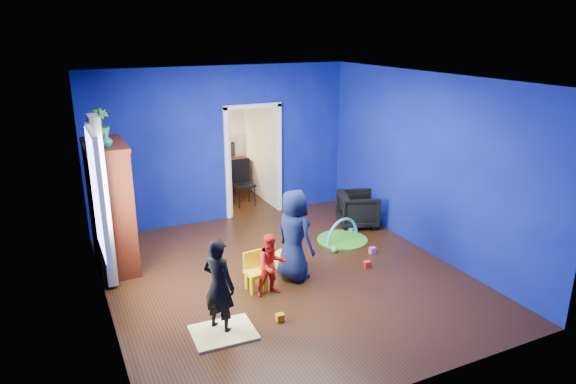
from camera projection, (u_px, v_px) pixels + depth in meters
name	position (u px, v px, depth m)	size (l,w,h in m)	color
floor	(286.00, 277.00, 7.65)	(5.00, 5.50, 0.01)	black
ceiling	(286.00, 79.00, 6.76)	(5.00, 5.50, 0.01)	white
wall_back	(223.00, 145.00, 9.57)	(5.00, 0.02, 2.90)	navy
wall_front	(410.00, 260.00, 4.84)	(5.00, 0.02, 2.90)	navy
wall_left	(99.00, 210.00, 6.18)	(0.02, 5.50, 2.90)	navy
wall_right	(426.00, 164.00, 8.23)	(0.02, 5.50, 2.90)	navy
alcove	(237.00, 143.00, 10.63)	(1.00, 1.75, 2.50)	silver
armchair	(358.00, 209.00, 9.53)	(0.68, 0.70, 0.64)	black
child_black	(219.00, 286.00, 6.13)	(0.44, 0.29, 1.20)	black
child_navy	(294.00, 235.00, 7.42)	(0.66, 0.43, 1.36)	#0E1235
toddler_red	(272.00, 265.00, 7.02)	(0.43, 0.34, 0.89)	#AC1216
vase	(105.00, 140.00, 7.10)	(0.18, 0.18, 0.19)	#0D5A6A
potted_plant	(100.00, 124.00, 7.51)	(0.26, 0.26, 0.46)	green
tv_armoire	(111.00, 207.00, 7.69)	(0.58, 1.14, 1.96)	#3E1A0A
crt_tv	(113.00, 204.00, 7.69)	(0.46, 0.70, 0.54)	silver
yellow_blanket	(223.00, 332.00, 6.23)	(0.75, 0.60, 0.03)	#F2E07A
hopper_ball	(284.00, 260.00, 7.77)	(0.36, 0.36, 0.36)	yellow
kid_chair	(256.00, 274.00, 7.19)	(0.28, 0.28, 0.50)	yellow
play_mat	(342.00, 240.00, 8.95)	(0.88, 0.88, 0.02)	#379621
toy_arch	(342.00, 239.00, 8.95)	(0.79, 0.79, 0.05)	#3F8CD8
window_left	(96.00, 194.00, 6.46)	(0.03, 0.95, 1.55)	white
curtain	(103.00, 202.00, 7.07)	(0.14, 0.42, 2.40)	slate
doorway	(253.00, 162.00, 9.94)	(1.16, 0.10, 2.10)	white
study_desk	(229.00, 176.00, 11.44)	(0.88, 0.44, 0.75)	#3D140A
desk_monitor	(226.00, 150.00, 11.37)	(0.40, 0.05, 0.32)	black
desk_lamp	(215.00, 153.00, 11.21)	(0.14, 0.14, 0.14)	#FFD88C
folding_chair	(244.00, 184.00, 10.59)	(0.40, 0.40, 0.92)	black
book_shelf	(224.00, 102.00, 11.03)	(0.88, 0.24, 0.04)	white
toy_0	(367.00, 264.00, 7.94)	(0.10, 0.08, 0.10)	red
toy_1	(351.00, 229.00, 9.32)	(0.11, 0.11, 0.11)	#2399C9
toy_2	(280.00, 318.00, 6.48)	(0.10, 0.08, 0.10)	orange
toy_3	(335.00, 249.00, 8.45)	(0.11, 0.11, 0.11)	green
toy_4	(372.00, 250.00, 8.43)	(0.10, 0.08, 0.10)	#DA51CD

